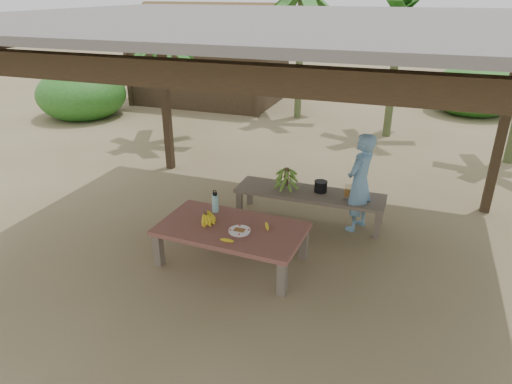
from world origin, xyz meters
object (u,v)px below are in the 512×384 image
(bench, at_px, (309,195))
(ripe_banana_bunch, at_px, (205,217))
(woman, at_px, (360,183))
(plate, at_px, (239,231))
(cooking_pot, at_px, (321,187))
(water_flask, at_px, (215,203))
(work_table, at_px, (231,231))

(bench, bearing_deg, ripe_banana_bunch, -124.11)
(woman, bearing_deg, plate, -16.68)
(cooking_pot, bearing_deg, bench, -154.12)
(water_flask, bearing_deg, woman, 32.85)
(cooking_pot, bearing_deg, plate, -111.34)
(ripe_banana_bunch, relative_size, woman, 0.18)
(work_table, height_order, bench, work_table)
(ripe_banana_bunch, distance_m, cooking_pot, 1.93)
(work_table, height_order, cooking_pot, cooking_pot)
(work_table, distance_m, cooking_pot, 1.74)
(plate, height_order, water_flask, water_flask)
(bench, height_order, ripe_banana_bunch, ripe_banana_bunch)
(cooking_pot, distance_m, woman, 0.61)
(woman, bearing_deg, water_flask, -35.53)
(bench, relative_size, cooking_pot, 11.82)
(plate, bearing_deg, work_table, 146.94)
(plate, xyz_separation_m, water_flask, (-0.51, 0.42, 0.11))
(bench, bearing_deg, cooking_pot, 25.68)
(water_flask, height_order, cooking_pot, water_flask)
(bench, distance_m, woman, 0.79)
(plate, height_order, cooking_pot, cooking_pot)
(plate, bearing_deg, water_flask, 140.47)
(ripe_banana_bunch, xyz_separation_m, plate, (0.50, -0.09, -0.06))
(bench, bearing_deg, water_flask, -131.37)
(work_table, xyz_separation_m, bench, (0.64, 1.47, -0.04))
(bench, height_order, water_flask, water_flask)
(work_table, distance_m, water_flask, 0.53)
(work_table, xyz_separation_m, ripe_banana_bunch, (-0.35, -0.01, 0.14))
(bench, relative_size, ripe_banana_bunch, 8.49)
(woman, bearing_deg, work_table, -21.74)
(bench, xyz_separation_m, plate, (-0.49, -1.57, 0.12))
(ripe_banana_bunch, bearing_deg, woman, 40.13)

